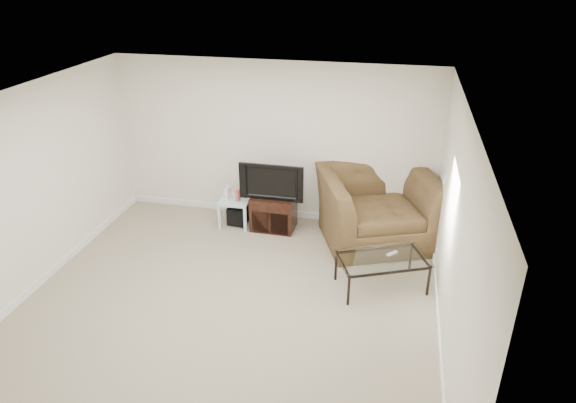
% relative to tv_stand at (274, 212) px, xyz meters
% --- Properties ---
extents(floor, '(5.00, 5.00, 0.00)m').
position_rel_tv_stand_xyz_m(floor, '(-0.09, -2.05, -0.27)').
color(floor, tan).
rests_on(floor, ground).
extents(ceiling, '(5.00, 5.00, 0.00)m').
position_rel_tv_stand_xyz_m(ceiling, '(-0.09, -2.05, 2.23)').
color(ceiling, white).
rests_on(ceiling, ground).
extents(wall_back, '(5.00, 0.02, 2.50)m').
position_rel_tv_stand_xyz_m(wall_back, '(-0.09, 0.45, 0.98)').
color(wall_back, silver).
rests_on(wall_back, ground).
extents(wall_left, '(0.02, 5.00, 2.50)m').
position_rel_tv_stand_xyz_m(wall_left, '(-2.59, -2.05, 0.98)').
color(wall_left, silver).
rests_on(wall_left, ground).
extents(wall_right, '(0.02, 5.00, 2.50)m').
position_rel_tv_stand_xyz_m(wall_right, '(2.41, -2.05, 0.98)').
color(wall_right, silver).
rests_on(wall_right, ground).
extents(plate_back, '(0.12, 0.02, 0.12)m').
position_rel_tv_stand_xyz_m(plate_back, '(-1.49, 0.44, 0.98)').
color(plate_back, white).
rests_on(plate_back, wall_back).
extents(plate_right_switch, '(0.02, 0.09, 0.13)m').
position_rel_tv_stand_xyz_m(plate_right_switch, '(2.40, -0.45, 0.98)').
color(plate_right_switch, white).
rests_on(plate_right_switch, wall_right).
extents(plate_right_outlet, '(0.02, 0.08, 0.12)m').
position_rel_tv_stand_xyz_m(plate_right_outlet, '(2.40, -0.75, 0.03)').
color(plate_right_outlet, white).
rests_on(plate_right_outlet, wall_right).
extents(tv_stand, '(0.66, 0.47, 0.55)m').
position_rel_tv_stand_xyz_m(tv_stand, '(0.00, 0.00, 0.00)').
color(tv_stand, black).
rests_on(tv_stand, floor).
extents(dvd_player, '(0.36, 0.25, 0.05)m').
position_rel_tv_stand_xyz_m(dvd_player, '(-0.00, -0.04, 0.18)').
color(dvd_player, black).
rests_on(dvd_player, tv_stand).
extents(television, '(0.90, 0.18, 0.56)m').
position_rel_tv_stand_xyz_m(television, '(-0.00, -0.03, 0.55)').
color(television, black).
rests_on(television, tv_stand).
extents(side_table, '(0.47, 0.47, 0.43)m').
position_rel_tv_stand_xyz_m(side_table, '(-0.61, 0.00, -0.06)').
color(side_table, '#ABC0D1').
rests_on(side_table, floor).
extents(subwoofer, '(0.30, 0.30, 0.28)m').
position_rel_tv_stand_xyz_m(subwoofer, '(-0.59, 0.02, -0.12)').
color(subwoofer, black).
rests_on(subwoofer, floor).
extents(game_console, '(0.05, 0.15, 0.20)m').
position_rel_tv_stand_xyz_m(game_console, '(-0.72, -0.02, 0.26)').
color(game_console, white).
rests_on(game_console, side_table).
extents(game_case, '(0.05, 0.13, 0.17)m').
position_rel_tv_stand_xyz_m(game_case, '(-0.56, -0.02, 0.25)').
color(game_case, '#CC4C4C').
rests_on(game_case, side_table).
extents(recliner, '(1.87, 1.56, 1.40)m').
position_rel_tv_stand_xyz_m(recliner, '(1.56, 0.00, 0.43)').
color(recliner, '#52391E').
rests_on(recliner, floor).
extents(coffee_table, '(1.27, 1.02, 0.44)m').
position_rel_tv_stand_xyz_m(coffee_table, '(1.71, -1.25, -0.06)').
color(coffee_table, black).
rests_on(coffee_table, floor).
extents(remote, '(0.15, 0.16, 0.02)m').
position_rel_tv_stand_xyz_m(remote, '(1.82, -1.13, 0.17)').
color(remote, '#B2B2B7').
rests_on(remote, coffee_table).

